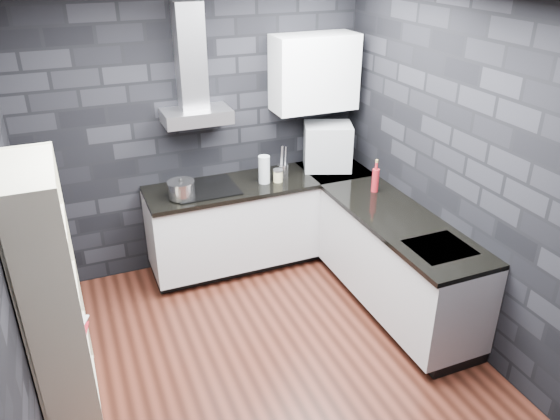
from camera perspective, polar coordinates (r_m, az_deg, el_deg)
ground at (r=4.53m, az=-1.99°, el=-14.57°), size 3.20×3.20×0.00m
wall_back at (r=5.24m, az=-8.56°, el=8.10°), size 3.20×0.05×2.70m
wall_front at (r=2.55m, az=10.86°, el=-13.63°), size 3.20×0.05×2.70m
wall_left at (r=3.63m, az=-27.14°, el=-3.28°), size 0.05×3.20×2.70m
wall_right at (r=4.55m, az=17.30°, el=4.34°), size 0.05×3.20×2.70m
toekick_back at (r=5.66m, az=-2.04°, el=-4.64°), size 2.18×0.50×0.10m
toekick_right at (r=5.08m, az=12.08°, el=-9.36°), size 0.50×1.78×0.10m
counter_back_cab at (r=5.42m, az=-1.96°, el=-0.95°), size 2.20×0.60×0.76m
counter_right_cab at (r=4.82m, az=12.16°, el=-5.33°), size 0.60×1.80×0.76m
counter_back_top at (r=5.24m, az=-1.99°, el=2.89°), size 2.20×0.62×0.04m
counter_right_top at (r=4.63m, az=12.52°, el=-1.14°), size 0.62×1.80×0.04m
counter_corner_top at (r=5.55m, az=5.74°, el=4.18°), size 0.62×0.62×0.04m
hood_body at (r=4.98m, az=-8.71°, el=9.68°), size 0.60×0.34×0.12m
hood_chimney at (r=4.93m, az=-9.34°, el=15.57°), size 0.24×0.20×0.90m
upper_cabinet at (r=5.28m, az=3.60°, el=14.14°), size 0.80×0.35×0.70m
cooktop at (r=5.09m, az=-7.84°, el=2.23°), size 0.58×0.50×0.01m
sink_rim at (r=4.28m, az=16.35°, el=-3.80°), size 0.44×0.40×0.01m
pot at (r=4.91m, az=-10.26°, el=2.06°), size 0.29×0.29×0.14m
glass_vase at (r=5.14m, az=-1.66°, el=4.25°), size 0.14×0.14×0.27m
storage_jar at (r=5.19m, az=-0.22°, el=3.54°), size 0.09×0.09×0.11m
utensil_crock at (r=5.27m, az=0.30°, el=4.10°), size 0.14×0.14×0.13m
appliance_garage at (r=5.47m, az=4.98°, el=6.62°), size 0.56×0.50×0.46m
red_bottle at (r=5.04m, az=9.92°, el=3.07°), size 0.08×0.08×0.22m
bookshelf at (r=3.88m, az=-22.75°, el=-8.21°), size 0.37×0.81×1.80m
fruit_bowl at (r=3.78m, az=-22.80°, el=-8.55°), size 0.23×0.23×0.05m
book_red at (r=4.17m, az=-21.94°, el=-10.92°), size 0.17×0.05×0.22m
book_second at (r=4.24m, az=-22.21°, el=-9.98°), size 0.17×0.08×0.24m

